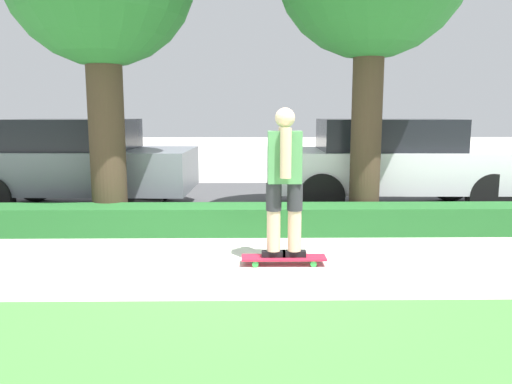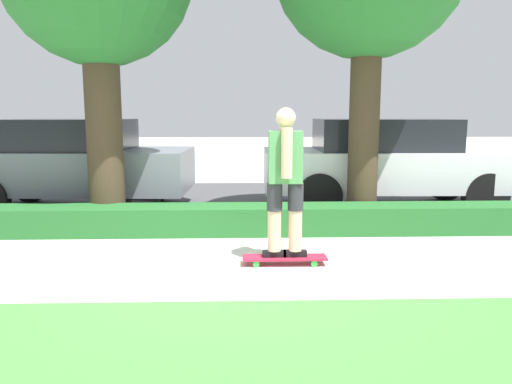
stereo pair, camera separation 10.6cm
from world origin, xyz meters
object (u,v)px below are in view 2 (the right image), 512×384
object	(u,v)px
parked_car_front	(76,163)
parked_car_middle	(387,162)
skateboard	(285,258)
skater_person	(285,179)

from	to	relation	value
parked_car_front	parked_car_middle	size ratio (longest dim) A/B	0.88
skateboard	parked_car_middle	world-z (taller)	parked_car_middle
parked_car_front	parked_car_middle	distance (m)	5.41
skateboard	skater_person	world-z (taller)	skater_person
skater_person	skateboard	bearing A→B (deg)	0.00
parked_car_middle	skateboard	bearing A→B (deg)	-121.17
skateboard	skater_person	distance (m)	0.89
skateboard	skater_person	bearing A→B (deg)	0.00
skateboard	parked_car_middle	size ratio (longest dim) A/B	0.21
skateboard	parked_car_front	xyz separation A→B (m)	(-3.32, 3.32, 0.75)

